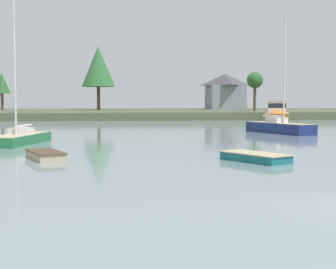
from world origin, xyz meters
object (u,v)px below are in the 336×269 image
at_px(cruiser_orange, 277,117).
at_px(dinghy_teal, 255,158).
at_px(sailboat_navy, 279,130).
at_px(dinghy_sand, 45,156).
at_px(sailboat_green, 20,141).

xyz_separation_m(cruiser_orange, dinghy_teal, (-17.69, -48.92, -0.56)).
distance_m(sailboat_navy, dinghy_teal, 24.41).
height_order(sailboat_navy, dinghy_teal, sailboat_navy).
distance_m(dinghy_sand, dinghy_teal, 11.33).
bearing_deg(sailboat_green, sailboat_navy, 23.36).
bearing_deg(sailboat_green, dinghy_teal, -41.08).
relative_size(dinghy_sand, sailboat_green, 0.33).
relative_size(cruiser_orange, dinghy_teal, 2.63).
bearing_deg(dinghy_teal, dinghy_sand, 168.52).
height_order(dinghy_sand, sailboat_navy, sailboat_navy).
bearing_deg(cruiser_orange, dinghy_teal, -109.88).
height_order(dinghy_sand, cruiser_orange, cruiser_orange).
height_order(dinghy_sand, dinghy_teal, dinghy_teal).
bearing_deg(sailboat_navy, dinghy_teal, -111.74).
xyz_separation_m(sailboat_navy, sailboat_green, (-23.44, -10.12, -0.04)).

